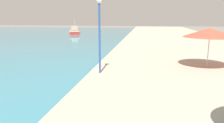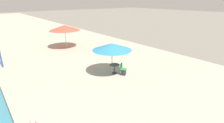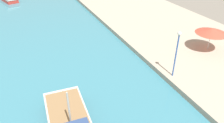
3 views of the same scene
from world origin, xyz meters
TOP-DOWN VIEW (x-y plane):
  - quay_promenade at (8.00, 37.00)m, footprint 16.00×90.00m
  - cafe_umbrella_pink at (7.25, 7.35)m, footprint 2.97×2.97m
  - cafe_umbrella_white at (7.77, 16.95)m, footprint 3.56×3.56m
  - cafe_table at (7.42, 7.25)m, footprint 0.80×0.80m
  - cafe_chair_left at (7.77, 6.62)m, footprint 0.56×0.57m

SIDE VIEW (x-z plane):
  - quay_promenade at x=8.00m, z-range 0.00..0.57m
  - cafe_chair_left at x=7.77m, z-range 0.44..1.35m
  - cafe_table at x=7.42m, z-range 0.74..1.48m
  - cafe_umbrella_pink at x=7.25m, z-range 1.53..3.97m
  - cafe_umbrella_white at x=7.77m, z-range 1.61..4.31m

